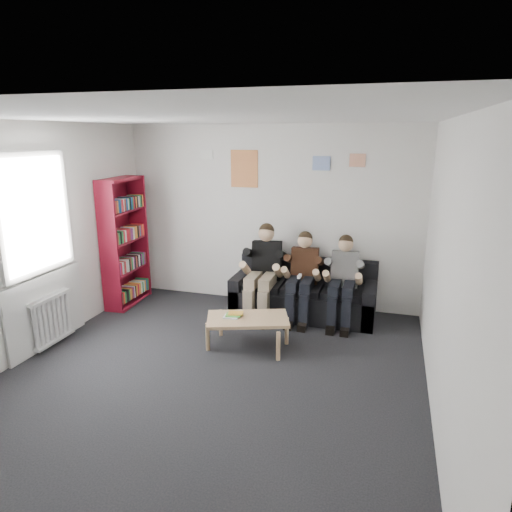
{
  "coord_description": "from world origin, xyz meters",
  "views": [
    {
      "loc": [
        1.76,
        -4.07,
        2.54
      ],
      "look_at": [
        0.14,
        1.3,
        1.05
      ],
      "focal_mm": 32.0,
      "sensor_mm": 36.0,
      "label": 1
    }
  ],
  "objects": [
    {
      "name": "room_shell",
      "position": [
        0.0,
        0.0,
        1.35
      ],
      "size": [
        5.0,
        5.0,
        5.0
      ],
      "color": "black",
      "rests_on": "ground"
    },
    {
      "name": "sofa",
      "position": [
        0.62,
        2.11,
        0.28
      ],
      "size": [
        2.03,
        0.83,
        0.78
      ],
      "color": "black",
      "rests_on": "ground"
    },
    {
      "name": "person_right",
      "position": [
        1.19,
        1.93,
        0.61
      ],
      "size": [
        0.37,
        0.8,
        1.22
      ],
      "rotation": [
        0.0,
        0.0,
        0.05
      ],
      "color": "beige",
      "rests_on": "sofa"
    },
    {
      "name": "poster_sign",
      "position": [
        -1.0,
        2.49,
        2.25
      ],
      "size": [
        0.2,
        0.01,
        0.14
      ],
      "primitive_type": "cube",
      "color": "white",
      "rests_on": "room_shell"
    },
    {
      "name": "game_cases",
      "position": [
        -0.0,
        0.82,
        0.41
      ],
      "size": [
        0.22,
        0.19,
        0.04
      ],
      "rotation": [
        0.0,
        0.0,
        0.1
      ],
      "color": "white",
      "rests_on": "coffee_table"
    },
    {
      "name": "bookshelf",
      "position": [
        -2.08,
        1.79,
        0.97
      ],
      "size": [
        0.29,
        0.87,
        1.94
      ],
      "rotation": [
        0.0,
        0.0,
        0.07
      ],
      "color": "maroon",
      "rests_on": "ground"
    },
    {
      "name": "poster_blue",
      "position": [
        0.75,
        2.49,
        2.15
      ],
      "size": [
        0.25,
        0.01,
        0.2
      ],
      "primitive_type": "cube",
      "color": "#4784F2",
      "rests_on": "room_shell"
    },
    {
      "name": "poster_large",
      "position": [
        -0.4,
        2.49,
        2.05
      ],
      "size": [
        0.42,
        0.01,
        0.55
      ],
      "primitive_type": "cube",
      "color": "#D8C24C",
      "rests_on": "room_shell"
    },
    {
      "name": "coffee_table",
      "position": [
        0.17,
        0.84,
        0.34
      ],
      "size": [
        0.98,
        0.54,
        0.39
      ],
      "rotation": [
        0.0,
        0.0,
        0.34
      ],
      "color": "tan",
      "rests_on": "ground"
    },
    {
      "name": "person_left",
      "position": [
        0.06,
        1.92,
        0.65
      ],
      "size": [
        0.42,
        0.9,
        1.32
      ],
      "rotation": [
        0.0,
        0.0,
        0.15
      ],
      "color": "black",
      "rests_on": "sofa"
    },
    {
      "name": "person_middle",
      "position": [
        0.62,
        1.92,
        0.62
      ],
      "size": [
        0.38,
        0.81,
        1.24
      ],
      "rotation": [
        0.0,
        0.0,
        0.08
      ],
      "color": "#472917",
      "rests_on": "sofa"
    },
    {
      "name": "radiator",
      "position": [
        -2.15,
        0.2,
        0.35
      ],
      "size": [
        0.1,
        0.64,
        0.6
      ],
      "color": "white",
      "rests_on": "ground"
    },
    {
      "name": "window",
      "position": [
        -2.22,
        0.2,
        1.03
      ],
      "size": [
        0.05,
        1.3,
        2.36
      ],
      "color": "white",
      "rests_on": "room_shell"
    },
    {
      "name": "poster_pink",
      "position": [
        1.25,
        2.49,
        2.2
      ],
      "size": [
        0.22,
        0.01,
        0.18
      ],
      "primitive_type": "cube",
      "color": "#C73E98",
      "rests_on": "room_shell"
    }
  ]
}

